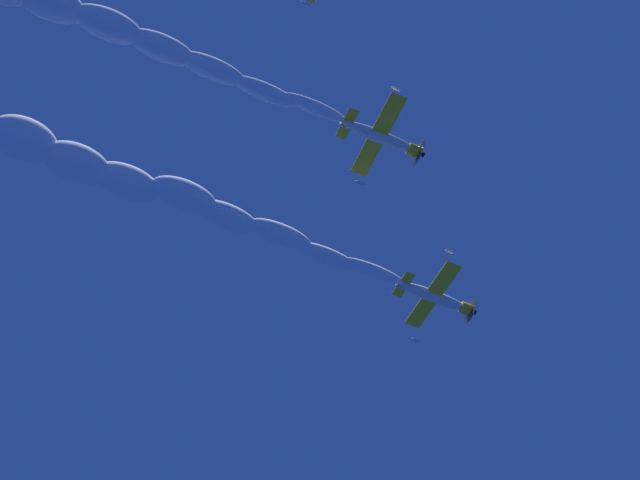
# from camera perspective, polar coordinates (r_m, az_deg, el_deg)

# --- Properties ---
(airplane_lead) EXTENTS (8.98, 8.81, 3.97)m
(airplane_lead) POSITION_cam_1_polar(r_m,az_deg,el_deg) (96.78, 7.12, -3.49)
(airplane_lead) COLOR silver
(airplane_left_wingman) EXTENTS (9.08, 8.77, 3.90)m
(airplane_left_wingman) POSITION_cam_1_polar(r_m,az_deg,el_deg) (91.20, 3.83, 6.24)
(airplane_left_wingman) COLOR silver
(smoke_trail_lead) EXTENTS (22.14, 39.90, 4.24)m
(smoke_trail_lead) POSITION_cam_1_polar(r_m,az_deg,el_deg) (93.10, -11.33, 3.55)
(smoke_trail_lead) COLOR white
(smoke_trail_left_wingman) EXTENTS (22.45, 39.06, 4.48)m
(smoke_trail_left_wingman) POSITION_cam_1_polar(r_m,az_deg,el_deg) (91.58, -15.65, 13.70)
(smoke_trail_left_wingman) COLOR white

